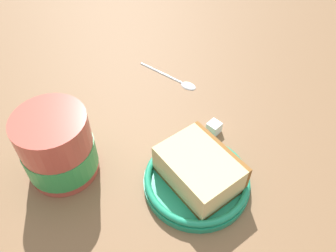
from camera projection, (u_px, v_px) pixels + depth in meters
ground_plane at (183, 148)px, 54.96cm from camera, size 155.80×155.80×2.59cm
small_plate at (197, 180)px, 48.12cm from camera, size 14.90×14.90×1.98cm
cake_slice at (199, 169)px, 46.41cm from camera, size 12.39×13.28×4.72cm
tea_mug at (58, 148)px, 47.20cm from camera, size 9.99×11.66×10.48cm
teaspoon at (179, 80)px, 63.55cm from camera, size 4.45×12.58×0.80cm
sugar_cube at (214, 128)px, 54.83cm from camera, size 2.46×2.46×1.89cm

